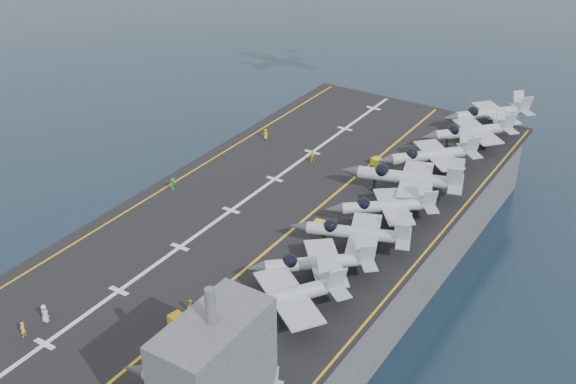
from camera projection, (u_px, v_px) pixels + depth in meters
The scene contains 25 objects.
ground at pixel (271, 292), 93.49m from camera, with size 500.00×500.00×0.00m, color #142135.
hull at pixel (271, 260), 91.07m from camera, with size 36.00×90.00×10.00m, color #56595E.
flight_deck at pixel (270, 225), 88.54m from camera, with size 38.00×92.00×0.40m, color black.
foul_line at pixel (291, 231), 87.02m from camera, with size 0.35×90.00×0.02m, color gold.
landing_centerline at pixel (231, 210), 91.26m from camera, with size 0.50×90.00×0.02m, color silver.
deck_edge_port at pixel (165, 188), 96.44m from camera, with size 0.25×90.00×0.02m, color gold.
deck_edge_stbd at pixel (409, 271), 79.72m from camera, with size 0.25×90.00×0.02m, color gold.
island_superstructure at pixel (214, 367), 55.64m from camera, with size 5.00×10.00×15.00m, color #56595E, non-canonical shape.
fighter_jet_2 at pixel (280, 297), 71.28m from camera, with size 17.26×18.59×5.37m, color gray, non-canonical shape.
fighter_jet_3 at pixel (319, 262), 77.10m from camera, with size 16.57×16.11×4.83m, color gray, non-canonical shape.
fighter_jet_4 at pixel (357, 232), 82.28m from camera, with size 16.41×13.71×4.86m, color gray, non-canonical shape.
fighter_jet_5 at pixel (388, 205), 87.78m from camera, with size 16.19×15.51×4.70m, color gray, non-canonical shape.
fighter_jet_6 at pixel (409, 177), 93.29m from camera, with size 18.35×14.84×5.53m, color #99A2A8, non-canonical shape.
fighter_jet_7 at pixel (433, 154), 99.73m from camera, with size 17.17×17.38×5.09m, color #9DA5AD, non-canonical shape.
fighter_jet_8 at pixel (473, 130), 106.72m from camera, with size 16.94×17.31×5.05m, color gray, non-canonical shape.
tow_cart_a at pixel (179, 322), 71.07m from camera, with size 2.36×1.82×1.26m, color gold, non-canonical shape.
tow_cart_b at pixel (322, 226), 86.80m from camera, with size 2.07×1.47×1.17m, color yellow, non-canonical shape.
tow_cart_c at pixel (378, 162), 101.88m from camera, with size 2.11×1.73×1.09m, color gold, non-canonical shape.
crew_0 at pixel (45, 314), 71.62m from camera, with size 1.23×0.82×2.04m, color silver.
crew_1 at pixel (23, 329), 69.76m from camera, with size 0.91×1.16×1.71m, color yellow.
crew_3 at pixel (173, 184), 95.55m from camera, with size 0.86×1.15×1.74m, color #1F9420.
crew_4 at pixel (312, 157), 102.76m from camera, with size 1.24×1.26×1.77m, color yellow.
crew_5 at pixel (266, 134), 109.67m from camera, with size 1.07×0.82×1.61m, color yellow.
crew_7 at pixel (191, 307), 72.63m from camera, with size 1.25×1.32×1.84m, color yellow.
fighter_jet_9 at pixel (491, 112), 112.81m from camera, with size 16.94×17.31×5.05m, color gray, non-canonical shape.
Camera 1 is at (42.44, -62.36, 56.79)m, focal length 45.00 mm.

